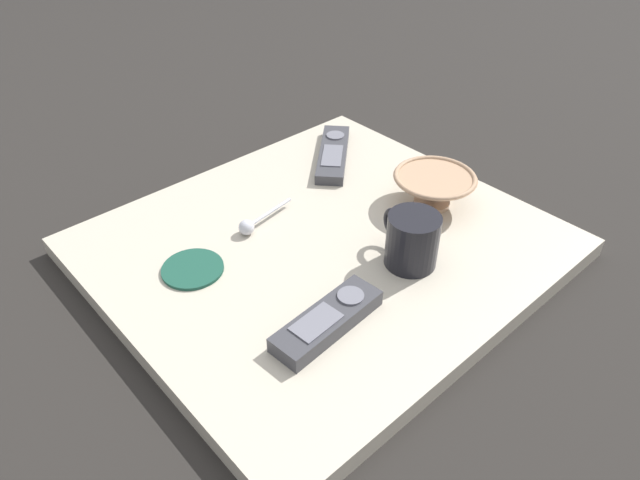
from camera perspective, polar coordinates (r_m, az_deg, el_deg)
The scene contains 8 objects.
ground_plane at distance 0.93m, azimuth 0.30°, elevation -1.48°, with size 6.00×6.00×0.00m, color black.
table at distance 0.92m, azimuth 0.30°, elevation -0.73°, with size 0.66×0.60×0.03m.
cereal_bowl at distance 0.99m, azimuth 11.11°, elevation 5.06°, with size 0.14×0.14×0.06m.
coffee_mug at distance 0.86m, azimuth 8.98°, elevation 0.03°, with size 0.08×0.11×0.08m.
teaspoon at distance 0.93m, azimuth -6.82°, elevation 1.51°, with size 0.11×0.03×0.03m.
tv_remote_near at distance 0.76m, azimuth 0.75°, elevation -7.90°, with size 0.17×0.07×0.03m.
tv_remote_far at distance 1.12m, azimuth 1.30°, elevation 8.50°, with size 0.18×0.17×0.02m.
drink_coaster at distance 0.88m, azimuth -12.41°, elevation -2.79°, with size 0.09×0.09×0.01m.
Camera 1 is at (0.49, 0.53, 0.59)m, focal length 32.55 mm.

